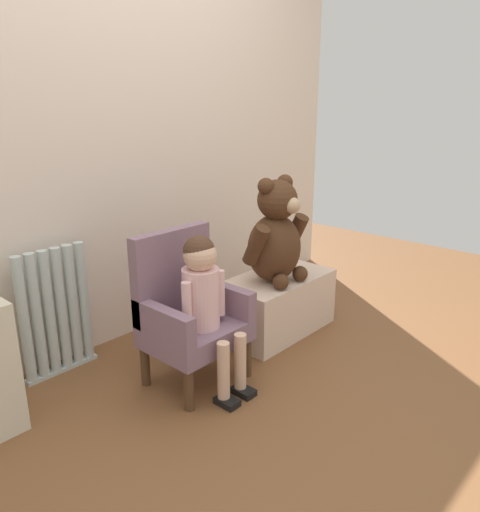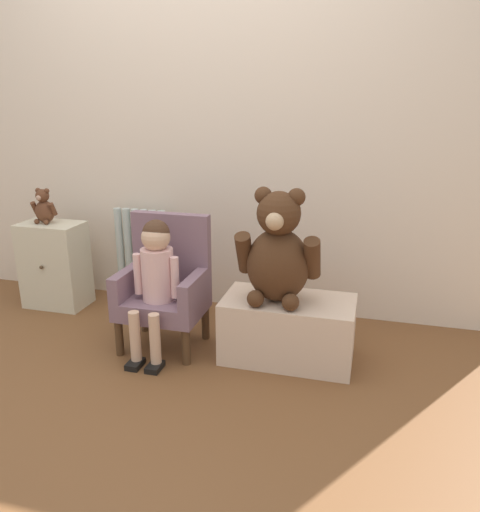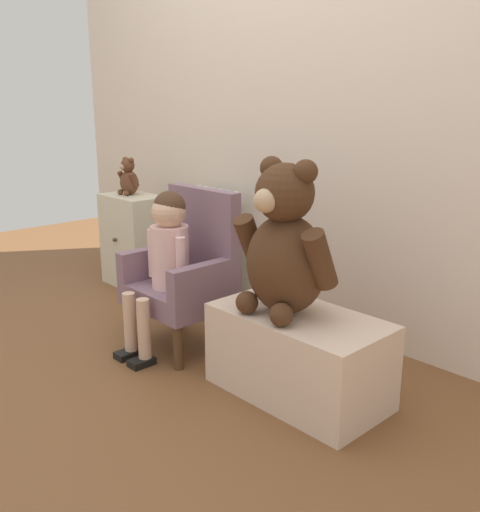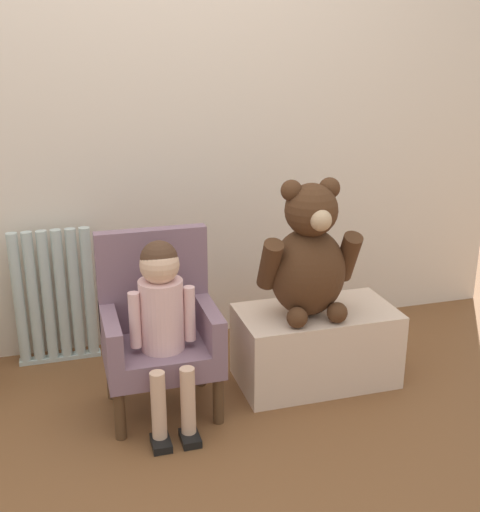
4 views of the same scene
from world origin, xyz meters
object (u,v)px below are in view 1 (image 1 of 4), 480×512
(child_armchair, at_px, (188,311))
(low_bench, at_px, (277,304))
(radiator, at_px, (56,313))
(child_figure, at_px, (205,291))
(large_teddy_bear, at_px, (276,236))

(child_armchair, height_order, low_bench, child_armchair)
(radiator, relative_size, child_figure, 0.87)
(low_bench, bearing_deg, radiator, 154.47)
(radiator, distance_m, child_armchair, 0.65)
(child_figure, relative_size, low_bench, 1.08)
(child_figure, distance_m, low_bench, 0.76)
(radiator, distance_m, low_bench, 1.20)
(large_teddy_bear, bearing_deg, radiator, 152.05)
(child_armchair, distance_m, large_teddy_bear, 0.67)
(large_teddy_bear, bearing_deg, low_bench, 24.61)
(child_figure, height_order, low_bench, child_figure)
(child_figure, bearing_deg, child_armchair, 90.00)
(radiator, bearing_deg, low_bench, -25.53)
(child_figure, relative_size, large_teddy_bear, 1.26)
(child_armchair, bearing_deg, large_teddy_bear, -2.24)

